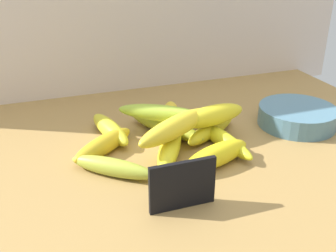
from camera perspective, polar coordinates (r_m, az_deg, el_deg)
The scene contains 15 objects.
counter_top at distance 83.52cm, azimuth 2.18°, elevation -4.21°, with size 110.00×76.00×3.00cm, color #9D7943.
chalkboard_sign at distance 64.31cm, azimuth 2.04°, elevation -8.57°, with size 11.00×1.80×8.40cm.
fruit_bowl at distance 96.96cm, azimuth 17.78°, elevation 1.34°, with size 17.52×17.52×4.38cm, color teal.
banana_0 at distance 74.13cm, azimuth -7.88°, elevation -5.77°, with size 16.73×3.37×3.37cm, color #A3B136.
banana_1 at distance 88.30cm, azimuth -0.32°, elevation -0.01°, with size 20.33×3.71×3.71cm, color #ABB733.
banana_2 at distance 84.48cm, azimuth 7.37°, elevation -1.60°, with size 20.67×3.38×3.38cm, color yellow.
banana_3 at distance 87.68cm, azimuth 6.16°, elevation -0.43°, with size 17.36×3.51×3.51cm, color yellow.
banana_4 at distance 81.46cm, azimuth -9.08°, elevation -2.63°, with size 15.99×3.81×3.81cm, color gold.
banana_5 at distance 76.81cm, azimuth 6.92°, elevation -4.11°, with size 15.44×4.32×4.32cm, color yellow.
banana_6 at distance 87.73cm, azimuth -8.21°, elevation -0.44°, with size 16.34×3.77×3.77cm, color gold.
banana_7 at distance 92.55cm, azimuth 0.37°, elevation 1.36°, with size 15.58×4.07×4.07cm, color yellow.
banana_8 at distance 79.14cm, azimuth 0.26°, elevation -3.11°, with size 19.02×3.95×3.95cm, color yellow.
banana_9 at distance 85.64cm, azimuth -0.99°, elevation 1.83°, with size 19.04×3.59×3.59cm, color #9AB835.
banana_10 at distance 78.28cm, azimuth 1.06°, elevation -0.12°, with size 20.33×4.17×4.17cm, color yellow.
banana_11 at distance 84.50cm, azimuth 6.18°, elevation 1.47°, with size 15.82×4.33×4.33cm, color yellow.
Camera 1 is at (-27.24, -67.27, 42.83)cm, focal length 43.12 mm.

